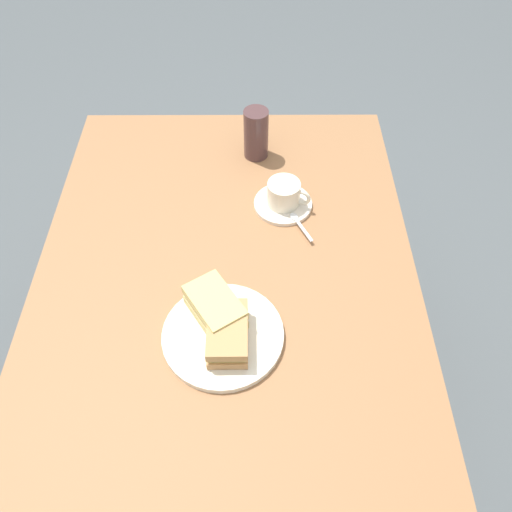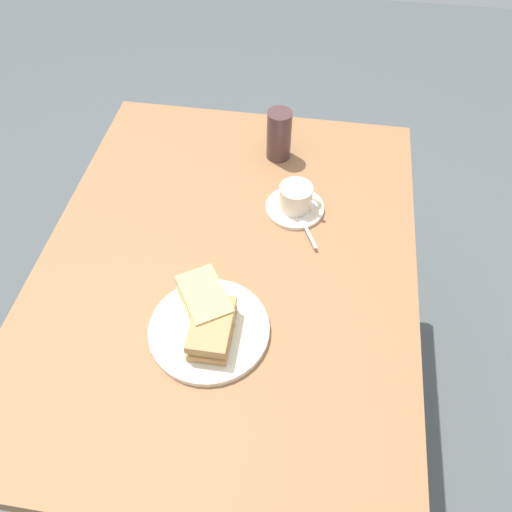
{
  "view_description": "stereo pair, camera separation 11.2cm",
  "coord_description": "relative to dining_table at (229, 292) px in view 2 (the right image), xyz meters",
  "views": [
    {
      "loc": [
        0.71,
        0.06,
        1.64
      ],
      "look_at": [
        0.0,
        0.07,
        0.77
      ],
      "focal_mm": 36.38,
      "sensor_mm": 36.0,
      "label": 1
    },
    {
      "loc": [
        0.7,
        0.18,
        1.64
      ],
      "look_at": [
        0.0,
        0.07,
        0.77
      ],
      "focal_mm": 36.38,
      "sensor_mm": 36.0,
      "label": 2
    }
  ],
  "objects": [
    {
      "name": "ground_plane",
      "position": [
        0.0,
        0.0,
        -0.62
      ],
      "size": [
        6.0,
        6.0,
        0.0
      ],
      "primitive_type": "plane",
      "color": "#4D5355"
    },
    {
      "name": "dining_table",
      "position": [
        0.0,
        0.0,
        0.0
      ],
      "size": [
        1.1,
        0.84,
        0.74
      ],
      "color": "#93633E",
      "rests_on": "ground_plane"
    },
    {
      "name": "sandwich_plate",
      "position": [
        0.18,
        -0.0,
        0.13
      ],
      "size": [
        0.24,
        0.24,
        0.01
      ],
      "primitive_type": "cylinder",
      "color": "beige",
      "rests_on": "dining_table"
    },
    {
      "name": "sandwich_front",
      "position": [
        0.2,
        0.01,
        0.16
      ],
      "size": [
        0.13,
        0.08,
        0.05
      ],
      "color": "#B27E4C",
      "rests_on": "sandwich_plate"
    },
    {
      "name": "sandwich_back",
      "position": [
        0.14,
        -0.02,
        0.16
      ],
      "size": [
        0.15,
        0.13,
        0.06
      ],
      "color": "#D3BD71",
      "rests_on": "sandwich_plate"
    },
    {
      "name": "coffee_saucer",
      "position": [
        -0.18,
        0.13,
        0.12
      ],
      "size": [
        0.14,
        0.14,
        0.01
      ],
      "primitive_type": "cylinder",
      "color": "beige",
      "rests_on": "dining_table"
    },
    {
      "name": "coffee_cup",
      "position": [
        -0.18,
        0.13,
        0.16
      ],
      "size": [
        0.08,
        0.1,
        0.06
      ],
      "color": "beige",
      "rests_on": "coffee_saucer"
    },
    {
      "name": "spoon",
      "position": [
        -0.12,
        0.16,
        0.13
      ],
      "size": [
        0.09,
        0.05,
        0.01
      ],
      "color": "silver",
      "rests_on": "coffee_saucer"
    },
    {
      "name": "drinking_glass",
      "position": [
        -0.38,
        0.07,
        0.19
      ],
      "size": [
        0.06,
        0.06,
        0.14
      ],
      "primitive_type": "cylinder",
      "color": "#4A3131",
      "rests_on": "dining_table"
    }
  ]
}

